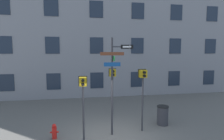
# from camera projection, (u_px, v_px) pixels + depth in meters

# --- Properties ---
(ground_plane) EXTENTS (60.00, 60.00, 0.00)m
(ground_plane) POSITION_uv_depth(u_px,v_px,m) (110.00, 140.00, 7.42)
(ground_plane) COLOR #595651
(building_facade) EXTENTS (24.00, 0.63, 11.40)m
(building_facade) POSITION_uv_depth(u_px,v_px,m) (96.00, 28.00, 14.26)
(building_facade) COLOR gray
(building_facade) RESTS_ON ground_plane
(street_sign_pole) EXTENTS (1.47, 0.70, 4.36)m
(street_sign_pole) POSITION_uv_depth(u_px,v_px,m) (114.00, 78.00, 7.68)
(street_sign_pole) COLOR #2D2D33
(street_sign_pole) RESTS_ON ground_plane
(pedestrian_signal_left) EXTENTS (0.35, 0.40, 2.76)m
(pedestrian_signal_left) POSITION_uv_depth(u_px,v_px,m) (83.00, 92.00, 7.00)
(pedestrian_signal_left) COLOR #2D2D33
(pedestrian_signal_left) RESTS_ON ground_plane
(pedestrian_signal_right) EXTENTS (0.39, 0.40, 2.94)m
(pedestrian_signal_right) POSITION_uv_depth(u_px,v_px,m) (143.00, 83.00, 8.08)
(pedestrian_signal_right) COLOR #2D2D33
(pedestrian_signal_right) RESTS_ON ground_plane
(pedestrian_signal_across) EXTENTS (0.42, 0.40, 2.79)m
(pedestrian_signal_across) POSITION_uv_depth(u_px,v_px,m) (113.00, 78.00, 10.13)
(pedestrian_signal_across) COLOR #2D2D33
(pedestrian_signal_across) RESTS_ON ground_plane
(fire_hydrant) EXTENTS (0.36, 0.20, 0.66)m
(fire_hydrant) POSITION_uv_depth(u_px,v_px,m) (54.00, 131.00, 7.53)
(fire_hydrant) COLOR red
(fire_hydrant) RESTS_ON ground_plane
(trash_bin) EXTENTS (0.60, 0.60, 0.97)m
(trash_bin) POSITION_uv_depth(u_px,v_px,m) (163.00, 115.00, 9.01)
(trash_bin) COLOR #333338
(trash_bin) RESTS_ON ground_plane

